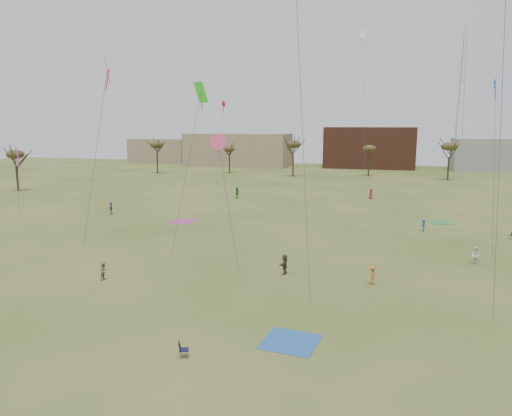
# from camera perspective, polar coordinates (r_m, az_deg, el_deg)

# --- Properties ---
(ground) EXTENTS (260.00, 260.00, 0.00)m
(ground) POSITION_cam_1_polar(r_m,az_deg,el_deg) (30.64, -6.31, -14.01)
(ground) COLOR #37531A
(ground) RESTS_ON ground
(spectator_fore_b) EXTENTS (0.61, 0.75, 1.47)m
(spectator_fore_b) POSITION_cam_1_polar(r_m,az_deg,el_deg) (40.49, -17.99, -7.31)
(spectator_fore_b) COLOR #8B7B59
(spectator_fore_b) RESTS_ON ground
(spectator_fore_c) EXTENTS (0.69, 1.62, 1.69)m
(spectator_fore_c) POSITION_cam_1_polar(r_m,az_deg,el_deg) (40.08, 3.49, -6.83)
(spectator_fore_c) COLOR #504839
(spectator_fore_c) RESTS_ON ground
(flyer_mid_b) EXTENTS (0.59, 1.00, 1.54)m
(flyer_mid_b) POSITION_cam_1_polar(r_m,az_deg,el_deg) (38.59, 13.92, -7.91)
(flyer_mid_b) COLOR #BF6E23
(flyer_mid_b) RESTS_ON ground
(spectator_mid_d) EXTENTS (0.76, 1.13, 1.78)m
(spectator_mid_d) POSITION_cam_1_polar(r_m,az_deg,el_deg) (69.53, -17.22, -0.02)
(spectator_mid_d) COLOR #8E3C90
(spectator_mid_d) RESTS_ON ground
(spectator_mid_e) EXTENTS (0.98, 1.00, 1.63)m
(spectator_mid_e) POSITION_cam_1_polar(r_m,az_deg,el_deg) (47.07, 25.15, -5.27)
(spectator_mid_e) COLOR white
(spectator_mid_e) RESTS_ON ground
(flyer_far_a) EXTENTS (0.97, 1.87, 1.92)m
(flyer_far_a) POSITION_cam_1_polar(r_m,az_deg,el_deg) (81.47, -2.31, 1.88)
(flyer_far_a) COLOR #2B8130
(flyer_far_a) RESTS_ON ground
(flyer_far_b) EXTENTS (0.86, 1.02, 1.76)m
(flyer_far_b) POSITION_cam_1_polar(r_m,az_deg,el_deg) (82.99, 13.78, 1.69)
(flyer_far_b) COLOR red
(flyer_far_b) RESTS_ON ground
(flyer_far_c) EXTENTS (0.70, 1.03, 1.48)m
(flyer_far_c) POSITION_cam_1_polar(r_m,az_deg,el_deg) (59.24, 19.67, -1.99)
(flyer_far_c) COLOR #1C5584
(flyer_far_c) RESTS_ON ground
(blanket_blue) EXTENTS (3.42, 3.42, 0.03)m
(blanket_blue) POSITION_cam_1_polar(r_m,az_deg,el_deg) (28.47, 4.18, -15.92)
(blanket_blue) COLOR #285EAE
(blanket_blue) RESTS_ON ground
(blanket_plum) EXTENTS (3.39, 3.39, 0.03)m
(blanket_plum) POSITION_cam_1_polar(r_m,az_deg,el_deg) (62.40, -8.94, -1.63)
(blanket_plum) COLOR #B5378D
(blanket_plum) RESTS_ON ground
(blanket_olive) EXTENTS (3.21, 3.21, 0.03)m
(blanket_olive) POSITION_cam_1_polar(r_m,az_deg,el_deg) (65.45, 21.51, -1.67)
(blanket_olive) COLOR #2F8342
(blanket_olive) RESTS_ON ground
(camp_chair_center) EXTENTS (0.70, 0.67, 0.87)m
(camp_chair_center) POSITION_cam_1_polar(r_m,az_deg,el_deg) (26.96, -8.78, -16.97)
(camp_chair_center) COLOR #131335
(camp_chair_center) RESTS_ON ground
(camp_chair_right) EXTENTS (0.73, 0.71, 0.87)m
(camp_chair_right) POSITION_cam_1_polar(r_m,az_deg,el_deg) (59.43, 28.63, -3.08)
(camp_chair_right) COLOR #131936
(camp_chair_right) RESTS_ON ground
(kites_aloft) EXTENTS (66.12, 59.65, 27.79)m
(kites_aloft) POSITION_cam_1_polar(r_m,az_deg,el_deg) (53.27, 8.13, 19.70)
(kites_aloft) COLOR orange
(kites_aloft) RESTS_ON ground
(tree_line) EXTENTS (117.44, 49.32, 8.91)m
(tree_line) POSITION_cam_1_polar(r_m,az_deg,el_deg) (106.00, 8.50, 6.99)
(tree_line) COLOR #3A2B1E
(tree_line) RESTS_ON ground
(building_tan) EXTENTS (32.00, 14.00, 10.00)m
(building_tan) POSITION_cam_1_polar(r_m,az_deg,el_deg) (148.29, -2.19, 7.10)
(building_tan) COLOR #937F60
(building_tan) RESTS_ON ground
(building_brick) EXTENTS (26.00, 16.00, 12.00)m
(building_brick) POSITION_cam_1_polar(r_m,az_deg,el_deg) (146.13, 13.66, 7.18)
(building_brick) COLOR brown
(building_brick) RESTS_ON ground
(building_grey) EXTENTS (24.00, 12.00, 9.00)m
(building_grey) POSITION_cam_1_polar(r_m,az_deg,el_deg) (147.04, 27.42, 5.78)
(building_grey) COLOR gray
(building_grey) RESTS_ON ground
(building_tan_west) EXTENTS (20.00, 12.00, 8.00)m
(building_tan_west) POSITION_cam_1_polar(r_m,az_deg,el_deg) (166.35, -11.38, 6.88)
(building_tan_west) COLOR #937F60
(building_tan_west) RESTS_ON ground
(radio_tower) EXTENTS (1.51, 1.72, 41.00)m
(radio_tower) POSITION_cam_1_polar(r_m,az_deg,el_deg) (152.25, 23.58, 11.72)
(radio_tower) COLOR #9EA3A8
(radio_tower) RESTS_ON ground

